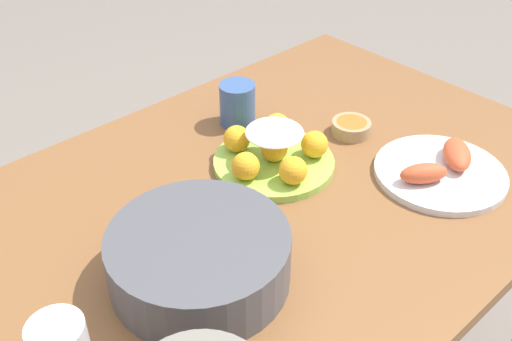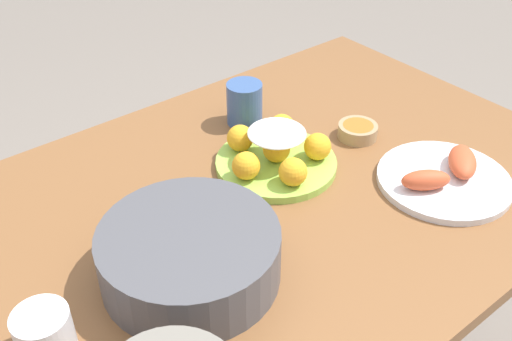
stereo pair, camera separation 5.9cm
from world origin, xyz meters
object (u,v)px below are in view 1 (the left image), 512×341
serving_bowl (199,256)px  sauce_bowl (351,127)px  seafood_platter (441,170)px  cup_near (237,104)px  dining_table (237,252)px  cake_plate (274,153)px

serving_bowl → sauce_bowl: serving_bowl is taller
serving_bowl → seafood_platter: (-0.52, 0.10, -0.03)m
serving_bowl → cup_near: (-0.36, -0.32, -0.00)m
serving_bowl → seafood_platter: serving_bowl is taller
dining_table → cake_plate: bearing=-159.4°
dining_table → sauce_bowl: sauce_bowl is taller
dining_table → cake_plate: 0.21m
serving_bowl → sauce_bowl: size_ratio=3.39×
sauce_bowl → cup_near: (0.15, -0.20, 0.03)m
serving_bowl → sauce_bowl: 0.52m
cake_plate → seafood_platter: (-0.22, 0.25, -0.02)m
serving_bowl → cup_near: cup_near is taller
seafood_platter → serving_bowl: bearing=-11.3°
cake_plate → serving_bowl: same height
serving_bowl → cake_plate: bearing=-154.6°
cake_plate → seafood_platter: bearing=131.6°
dining_table → sauce_bowl: bearing=-175.2°
dining_table → seafood_platter: (-0.37, 0.19, 0.12)m
cake_plate → sauce_bowl: 0.21m
seafood_platter → dining_table: bearing=-27.5°
cake_plate → seafood_platter: 0.33m
dining_table → cake_plate: cake_plate is taller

